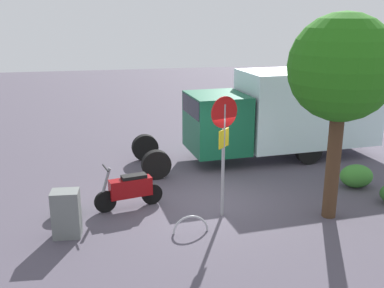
{
  "coord_description": "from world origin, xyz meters",
  "views": [
    {
      "loc": [
        2.93,
        11.03,
        4.9
      ],
      "look_at": [
        0.45,
        -0.49,
        1.46
      ],
      "focal_mm": 42.27,
      "sensor_mm": 36.0,
      "label": 1
    }
  ],
  "objects": [
    {
      "name": "utility_cabinet",
      "position": [
        3.74,
        1.33,
        0.55
      ],
      "size": [
        0.65,
        0.53,
        1.09
      ],
      "primitive_type": "cube",
      "rotation": [
        0.0,
        0.0,
        -0.09
      ],
      "color": "slate",
      "rests_on": "ground"
    },
    {
      "name": "bike_rack_hoop",
      "position": [
        0.96,
        1.75,
        0.0
      ],
      "size": [
        0.85,
        0.05,
        0.85
      ],
      "primitive_type": "torus",
      "rotation": [
        1.57,
        0.0,
        0.0
      ],
      "color": "#B7B7BC",
      "rests_on": "ground"
    },
    {
      "name": "shrub_mid_verge",
      "position": [
        3.82,
        0.18,
        0.25
      ],
      "size": [
        0.73,
        0.6,
        0.5
      ],
      "primitive_type": "ellipsoid",
      "color": "#3D8946",
      "rests_on": "ground"
    },
    {
      "name": "street_tree",
      "position": [
        -2.59,
        1.63,
        3.65
      ],
      "size": [
        2.49,
        2.49,
        4.95
      ],
      "color": "#47301E",
      "rests_on": "ground"
    },
    {
      "name": "ground_plane",
      "position": [
        0.0,
        0.0,
        0.0
      ],
      "size": [
        60.0,
        60.0,
        0.0
      ],
      "primitive_type": "plane",
      "color": "#4B4552"
    },
    {
      "name": "box_truck_near",
      "position": [
        -3.37,
        -3.18,
        1.66
      ],
      "size": [
        8.54,
        2.74,
        3.02
      ],
      "rotation": [
        0.0,
        0.0,
        0.07
      ],
      "color": "black",
      "rests_on": "ground"
    },
    {
      "name": "shrub_by_tree",
      "position": [
        -4.35,
        -0.03,
        0.33
      ],
      "size": [
        0.97,
        0.79,
        0.66
      ],
      "primitive_type": "ellipsoid",
      "color": "#3B8230",
      "rests_on": "ground"
    },
    {
      "name": "motorcycle",
      "position": [
        2.21,
        0.07,
        0.52
      ],
      "size": [
        1.79,
        0.67,
        1.2
      ],
      "rotation": [
        0.0,
        0.0,
        0.2
      ],
      "color": "black",
      "rests_on": "ground"
    },
    {
      "name": "stop_sign",
      "position": [
        -0.0,
        1.03,
        2.02
      ],
      "size": [
        0.71,
        0.33,
        3.03
      ],
      "color": "#9E9EA3",
      "rests_on": "ground"
    }
  ]
}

